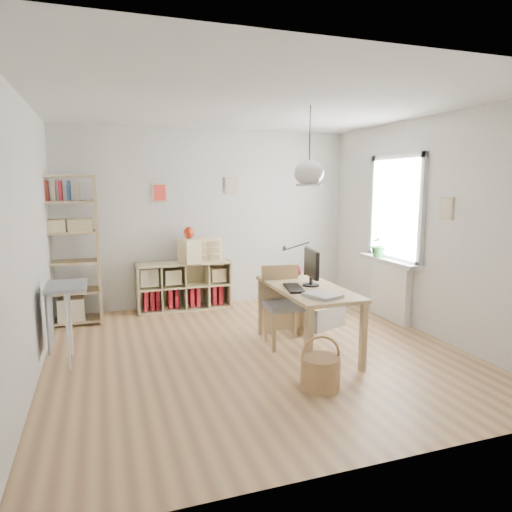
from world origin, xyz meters
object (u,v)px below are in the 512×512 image
object	(u,v)px
monitor	(311,266)
drawer_chest	(200,250)
tall_bookshelf	(67,244)
chair	(283,300)
cube_shelf	(183,289)
storage_chest	(317,310)
desk	(307,295)

from	to	relation	value
monitor	drawer_chest	size ratio (longest dim) A/B	0.77
tall_bookshelf	drawer_chest	distance (m)	1.86
chair	drawer_chest	distance (m)	2.00
tall_bookshelf	monitor	distance (m)	3.27
cube_shelf	monitor	distance (m)	2.55
cube_shelf	storage_chest	world-z (taller)	cube_shelf
tall_bookshelf	drawer_chest	bearing A→B (deg)	7.47
cube_shelf	tall_bookshelf	bearing A→B (deg)	-169.81
cube_shelf	tall_bookshelf	size ratio (longest dim) A/B	0.70
tall_bookshelf	monitor	bearing A→B (deg)	-36.08
desk	tall_bookshelf	size ratio (longest dim) A/B	0.75
cube_shelf	drawer_chest	size ratio (longest dim) A/B	2.28
drawer_chest	chair	bearing A→B (deg)	-92.89
chair	drawer_chest	xyz separation A→B (m)	(-0.60, 1.87, 0.37)
desk	monitor	distance (m)	0.33
desk	tall_bookshelf	bearing A→B (deg)	142.99
chair	monitor	bearing A→B (deg)	-49.85
cube_shelf	drawer_chest	xyz separation A→B (m)	(0.27, -0.04, 0.60)
tall_bookshelf	desk	bearing A→B (deg)	-37.01
chair	tall_bookshelf	bearing A→B (deg)	150.26
tall_bookshelf	chair	size ratio (longest dim) A/B	2.16
monitor	drawer_chest	xyz separation A→B (m)	(-0.81, 2.17, -0.08)
drawer_chest	storage_chest	bearing A→B (deg)	-66.88
tall_bookshelf	monitor	size ratio (longest dim) A/B	4.26
storage_chest	monitor	xyz separation A→B (m)	(-0.49, -0.81, 0.78)
chair	storage_chest	world-z (taller)	chair
cube_shelf	chair	distance (m)	2.12
storage_chest	monitor	distance (m)	1.22
storage_chest	tall_bookshelf	bearing A→B (deg)	137.30
chair	monitor	size ratio (longest dim) A/B	1.97
tall_bookshelf	storage_chest	size ratio (longest dim) A/B	2.40
storage_chest	drawer_chest	size ratio (longest dim) A/B	1.36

